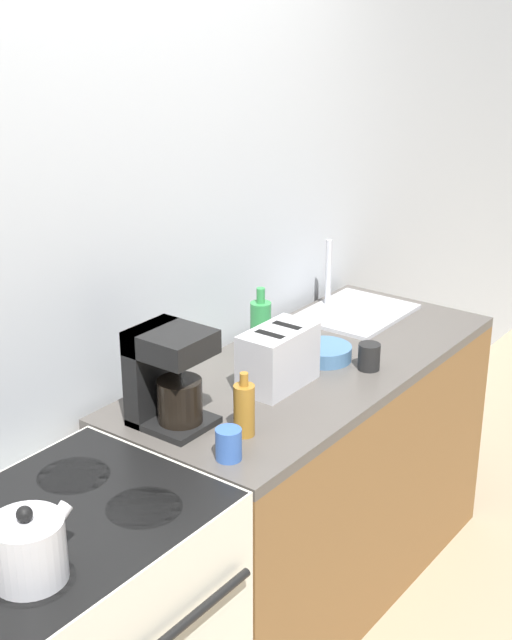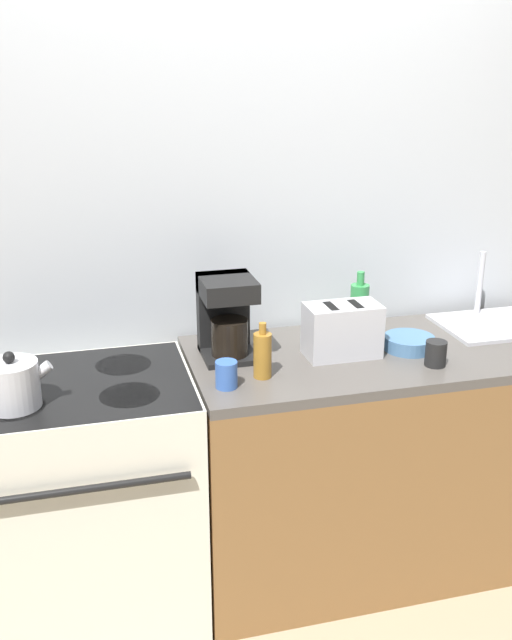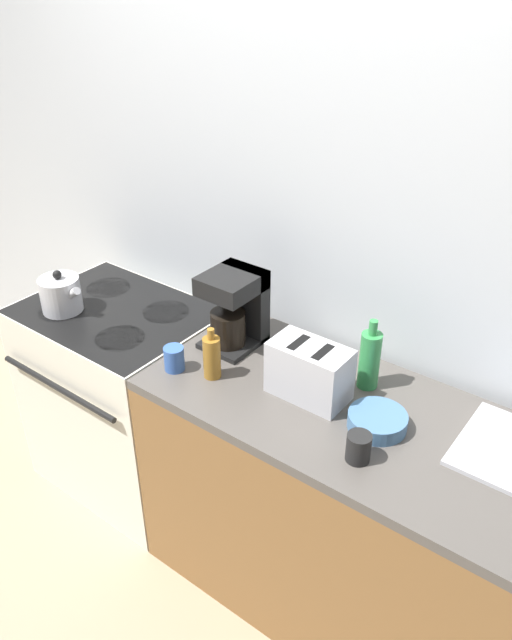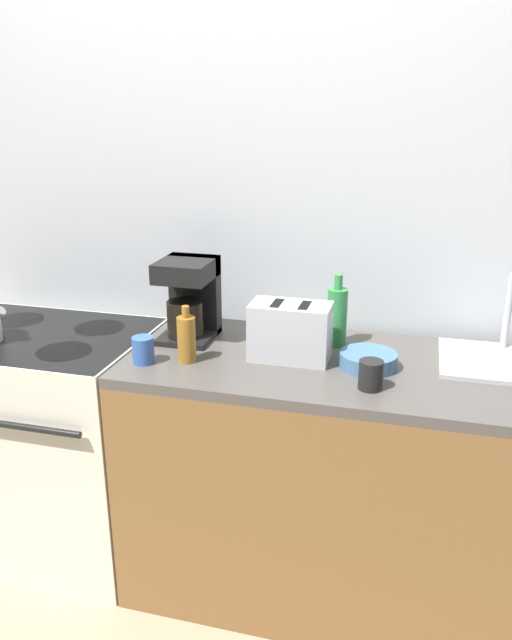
{
  "view_description": "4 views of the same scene",
  "coord_description": "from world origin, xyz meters",
  "views": [
    {
      "loc": [
        -1.81,
        -1.18,
        2.15
      ],
      "look_at": [
        0.23,
        0.34,
        1.16
      ],
      "focal_mm": 50.0,
      "sensor_mm": 36.0,
      "label": 1
    },
    {
      "loc": [
        -0.58,
        -1.93,
        1.91
      ],
      "look_at": [
        0.03,
        0.41,
        1.04
      ],
      "focal_mm": 40.0,
      "sensor_mm": 36.0,
      "label": 2
    },
    {
      "loc": [
        1.2,
        -1.13,
        2.21
      ],
      "look_at": [
        0.09,
        0.35,
        1.1
      ],
      "focal_mm": 35.0,
      "sensor_mm": 36.0,
      "label": 3
    },
    {
      "loc": [
        0.73,
        -1.61,
        1.72
      ],
      "look_at": [
        0.19,
        0.37,
        1.02
      ],
      "focal_mm": 35.0,
      "sensor_mm": 36.0,
      "label": 4
    }
  ],
  "objects": [
    {
      "name": "bowl",
      "position": [
        0.59,
        0.31,
        0.93
      ],
      "size": [
        0.19,
        0.19,
        0.05
      ],
      "color": "teal",
      "rests_on": "counter_block"
    },
    {
      "name": "kettle",
      "position": [
        -0.8,
        0.18,
        0.98
      ],
      "size": [
        0.21,
        0.17,
        0.18
      ],
      "color": "silver",
      "rests_on": "stove"
    },
    {
      "name": "counter_block",
      "position": [
        0.55,
        0.33,
        0.45
      ],
      "size": [
        1.55,
        0.66,
        0.91
      ],
      "color": "brown",
      "rests_on": "ground_plane"
    },
    {
      "name": "cup_blue",
      "position": [
        -0.14,
        0.15,
        0.95
      ],
      "size": [
        0.07,
        0.07,
        0.09
      ],
      "color": "#3860B2",
      "rests_on": "counter_block"
    },
    {
      "name": "ground_plane",
      "position": [
        0.0,
        0.0,
        0.0
      ],
      "size": [
        12.0,
        12.0,
        0.0
      ],
      "primitive_type": "plane",
      "color": "tan"
    },
    {
      "name": "toaster",
      "position": [
        0.33,
        0.32,
        1.01
      ],
      "size": [
        0.27,
        0.15,
        0.19
      ],
      "color": "#BCBCC1",
      "rests_on": "counter_block"
    },
    {
      "name": "bottle_green",
      "position": [
        0.46,
        0.49,
        1.02
      ],
      "size": [
        0.07,
        0.07,
        0.26
      ],
      "color": "#338C47",
      "rests_on": "counter_block"
    },
    {
      "name": "stove",
      "position": [
        -0.63,
        0.3,
        0.47
      ],
      "size": [
        0.79,
        0.64,
        0.91
      ],
      "color": "silver",
      "rests_on": "ground_plane"
    },
    {
      "name": "bottle_amber",
      "position": [
        0.0,
        0.2,
        0.99
      ],
      "size": [
        0.06,
        0.06,
        0.19
      ],
      "color": "#9E6B23",
      "rests_on": "counter_block"
    },
    {
      "name": "cup_black",
      "position": [
        0.61,
        0.15,
        0.95
      ],
      "size": [
        0.07,
        0.07,
        0.09
      ],
      "color": "black",
      "rests_on": "counter_block"
    },
    {
      "name": "wall_back",
      "position": [
        0.0,
        0.71,
        1.3
      ],
      "size": [
        8.0,
        0.05,
        2.6
      ],
      "color": "silver",
      "rests_on": "ground_plane"
    },
    {
      "name": "coffee_maker",
      "position": [
        -0.07,
        0.43,
        1.06
      ],
      "size": [
        0.19,
        0.22,
        0.3
      ],
      "color": "black",
      "rests_on": "counter_block"
    }
  ]
}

